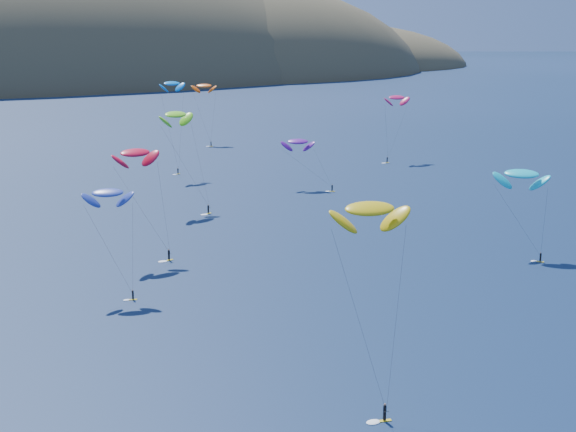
{
  "coord_description": "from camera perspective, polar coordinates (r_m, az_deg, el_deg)",
  "views": [
    {
      "loc": [
        -60.08,
        -45.17,
        44.0
      ],
      "look_at": [
        1.38,
        80.0,
        9.0
      ],
      "focal_mm": 50.0,
      "sensor_mm": 36.0,
      "label": 1
    }
  ],
  "objects": [
    {
      "name": "island",
      "position": [
        618.04,
        -16.97,
        8.4
      ],
      "size": [
        730.0,
        300.0,
        210.0
      ],
      "color": "#3D3526",
      "rests_on": "ground"
    },
    {
      "name": "kitesurfer_2",
      "position": [
        93.36,
        5.84,
        0.49
      ],
      "size": [
        9.92,
        12.26,
        24.8
      ],
      "rotation": [
        0.0,
        0.0,
        -0.22
      ],
      "color": "yellow",
      "rests_on": "ground"
    },
    {
      "name": "kitesurfer_3",
      "position": [
        188.57,
        -7.99,
        7.15
      ],
      "size": [
        10.36,
        15.09,
        24.33
      ],
      "rotation": [
        0.0,
        0.0,
        0.43
      ],
      "color": "yellow",
      "rests_on": "ground"
    },
    {
      "name": "kitesurfer_4",
      "position": [
        229.4,
        -8.26,
        9.3
      ],
      "size": [
        8.34,
        5.32,
        27.63
      ],
      "rotation": [
        0.0,
        0.0,
        0.24
      ],
      "color": "yellow",
      "rests_on": "ground"
    },
    {
      "name": "kitesurfer_5",
      "position": [
        157.01,
        16.27,
        2.89
      ],
      "size": [
        10.15,
        13.38,
        17.81
      ],
      "rotation": [
        0.0,
        0.0,
        -0.8
      ],
      "color": "yellow",
      "rests_on": "ground"
    },
    {
      "name": "kitesurfer_6",
      "position": [
        209.92,
        0.71,
        5.32
      ],
      "size": [
        10.43,
        13.65,
        14.34
      ],
      "rotation": [
        0.0,
        0.0,
        -0.47
      ],
      "color": "yellow",
      "rests_on": "ground"
    },
    {
      "name": "kitesurfer_8",
      "position": [
        253.41,
        7.74,
        8.34
      ],
      "size": [
        11.43,
        7.69,
        21.6
      ],
      "rotation": [
        0.0,
        0.0,
        -0.02
      ],
      "color": "yellow",
      "rests_on": "ground"
    },
    {
      "name": "kitesurfer_9",
      "position": [
        150.43,
        -10.81,
        4.43
      ],
      "size": [
        9.58,
        9.77,
        21.94
      ],
      "rotation": [
        0.0,
        0.0,
        0.2
      ],
      "color": "yellow",
      "rests_on": "ground"
    },
    {
      "name": "kitesurfer_10",
      "position": [
        131.68,
        -12.7,
        1.62
      ],
      "size": [
        8.43,
        9.53,
        18.53
      ],
      "rotation": [
        0.0,
        0.0,
        -0.27
      ],
      "color": "yellow",
      "rests_on": "ground"
    },
    {
      "name": "kitesurfer_11",
      "position": [
        287.47,
        -6.0,
        9.19
      ],
      "size": [
        9.2,
        15.7,
        22.24
      ],
      "rotation": [
        0.0,
        0.0,
        -0.54
      ],
      "color": "yellow",
      "rests_on": "ground"
    }
  ]
}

